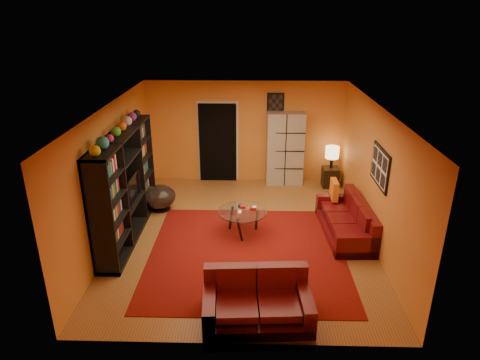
{
  "coord_description": "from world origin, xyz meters",
  "views": [
    {
      "loc": [
        0.16,
        -7.56,
        4.27
      ],
      "look_at": [
        -0.05,
        0.1,
        1.16
      ],
      "focal_mm": 32.0,
      "sensor_mm": 36.0,
      "label": 1
    }
  ],
  "objects_px": {
    "entertainment_unit": "(125,186)",
    "tv": "(129,189)",
    "coffee_table": "(243,213)",
    "storage_cabinet": "(285,149)",
    "loveseat": "(257,300)",
    "side_table": "(330,177)",
    "bowl_chair": "(160,197)",
    "table_lamp": "(332,153)",
    "sofa": "(349,221)"
  },
  "relations": [
    {
      "from": "side_table",
      "to": "bowl_chair",
      "type": "bearing_deg",
      "value": -160.26
    },
    {
      "from": "entertainment_unit",
      "to": "side_table",
      "type": "distance_m",
      "value": 5.21
    },
    {
      "from": "side_table",
      "to": "sofa",
      "type": "bearing_deg",
      "value": -91.05
    },
    {
      "from": "side_table",
      "to": "storage_cabinet",
      "type": "bearing_deg",
      "value": 169.89
    },
    {
      "from": "entertainment_unit",
      "to": "storage_cabinet",
      "type": "xyz_separation_m",
      "value": [
        3.29,
        2.8,
        -0.12
      ]
    },
    {
      "from": "entertainment_unit",
      "to": "sofa",
      "type": "distance_m",
      "value": 4.47
    },
    {
      "from": "bowl_chair",
      "to": "entertainment_unit",
      "type": "bearing_deg",
      "value": -109.11
    },
    {
      "from": "entertainment_unit",
      "to": "coffee_table",
      "type": "relative_size",
      "value": 3.04
    },
    {
      "from": "storage_cabinet",
      "to": "table_lamp",
      "type": "distance_m",
      "value": 1.18
    },
    {
      "from": "bowl_chair",
      "to": "side_table",
      "type": "height_order",
      "value": "bowl_chair"
    },
    {
      "from": "coffee_table",
      "to": "table_lamp",
      "type": "height_order",
      "value": "table_lamp"
    },
    {
      "from": "loveseat",
      "to": "table_lamp",
      "type": "distance_m",
      "value": 5.4
    },
    {
      "from": "entertainment_unit",
      "to": "sofa",
      "type": "height_order",
      "value": "entertainment_unit"
    },
    {
      "from": "storage_cabinet",
      "to": "bowl_chair",
      "type": "distance_m",
      "value": 3.4
    },
    {
      "from": "entertainment_unit",
      "to": "storage_cabinet",
      "type": "distance_m",
      "value": 4.32
    },
    {
      "from": "sofa",
      "to": "storage_cabinet",
      "type": "relative_size",
      "value": 1.07
    },
    {
      "from": "entertainment_unit",
      "to": "table_lamp",
      "type": "xyz_separation_m",
      "value": [
        4.45,
        2.59,
        -0.15
      ]
    },
    {
      "from": "coffee_table",
      "to": "side_table",
      "type": "bearing_deg",
      "value": 49.21
    },
    {
      "from": "side_table",
      "to": "coffee_table",
      "type": "bearing_deg",
      "value": -130.79
    },
    {
      "from": "tv",
      "to": "sofa",
      "type": "relative_size",
      "value": 0.44
    },
    {
      "from": "tv",
      "to": "sofa",
      "type": "distance_m",
      "value": 4.41
    },
    {
      "from": "entertainment_unit",
      "to": "coffee_table",
      "type": "bearing_deg",
      "value": 1.76
    },
    {
      "from": "loveseat",
      "to": "table_lamp",
      "type": "bearing_deg",
      "value": -24.45
    },
    {
      "from": "tv",
      "to": "sofa",
      "type": "xyz_separation_m",
      "value": [
        4.36,
        0.07,
        -0.69
      ]
    },
    {
      "from": "storage_cabinet",
      "to": "side_table",
      "type": "bearing_deg",
      "value": -12.34
    },
    {
      "from": "entertainment_unit",
      "to": "coffee_table",
      "type": "distance_m",
      "value": 2.35
    },
    {
      "from": "entertainment_unit",
      "to": "table_lamp",
      "type": "distance_m",
      "value": 5.15
    },
    {
      "from": "loveseat",
      "to": "coffee_table",
      "type": "relative_size",
      "value": 1.64
    },
    {
      "from": "tv",
      "to": "table_lamp",
      "type": "distance_m",
      "value": 5.09
    },
    {
      "from": "tv",
      "to": "storage_cabinet",
      "type": "bearing_deg",
      "value": -49.63
    },
    {
      "from": "bowl_chair",
      "to": "table_lamp",
      "type": "height_order",
      "value": "table_lamp"
    },
    {
      "from": "storage_cabinet",
      "to": "bowl_chair",
      "type": "height_order",
      "value": "storage_cabinet"
    },
    {
      "from": "coffee_table",
      "to": "storage_cabinet",
      "type": "height_order",
      "value": "storage_cabinet"
    },
    {
      "from": "storage_cabinet",
      "to": "table_lamp",
      "type": "relative_size",
      "value": 3.33
    },
    {
      "from": "entertainment_unit",
      "to": "table_lamp",
      "type": "height_order",
      "value": "entertainment_unit"
    },
    {
      "from": "tv",
      "to": "bowl_chair",
      "type": "height_order",
      "value": "tv"
    },
    {
      "from": "entertainment_unit",
      "to": "side_table",
      "type": "bearing_deg",
      "value": 30.22
    },
    {
      "from": "coffee_table",
      "to": "loveseat",
      "type": "bearing_deg",
      "value": -83.88
    },
    {
      "from": "tv",
      "to": "loveseat",
      "type": "bearing_deg",
      "value": -134.62
    },
    {
      "from": "tv",
      "to": "side_table",
      "type": "bearing_deg",
      "value": -59.92
    },
    {
      "from": "bowl_chair",
      "to": "table_lamp",
      "type": "distance_m",
      "value": 4.35
    },
    {
      "from": "storage_cabinet",
      "to": "bowl_chair",
      "type": "bearing_deg",
      "value": -152.4
    },
    {
      "from": "sofa",
      "to": "table_lamp",
      "type": "bearing_deg",
      "value": 86.02
    },
    {
      "from": "entertainment_unit",
      "to": "tv",
      "type": "xyz_separation_m",
      "value": [
        0.05,
        0.04,
        -0.08
      ]
    },
    {
      "from": "loveseat",
      "to": "bowl_chair",
      "type": "distance_m",
      "value": 4.15
    },
    {
      "from": "loveseat",
      "to": "side_table",
      "type": "xyz_separation_m",
      "value": [
        1.91,
        5.01,
        -0.03
      ]
    },
    {
      "from": "tv",
      "to": "coffee_table",
      "type": "relative_size",
      "value": 0.9
    },
    {
      "from": "side_table",
      "to": "table_lamp",
      "type": "distance_m",
      "value": 0.65
    },
    {
      "from": "tv",
      "to": "coffee_table",
      "type": "distance_m",
      "value": 2.29
    },
    {
      "from": "sofa",
      "to": "bowl_chair",
      "type": "relative_size",
      "value": 2.83
    }
  ]
}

